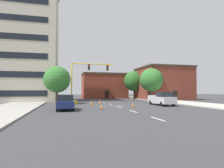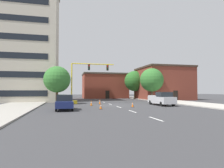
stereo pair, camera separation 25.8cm
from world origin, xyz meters
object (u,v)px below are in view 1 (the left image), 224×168
(traffic_cone_roadside_b, at_px, (101,107))
(traffic_cone_roadside_d, at_px, (92,103))
(tree_right_far, at_px, (134,81))
(traffic_signal_gantry, at_px, (78,91))
(traffic_cone_roadside_c, at_px, (133,105))
(pickup_truck_silver, at_px, (162,99))
(tree_left_near, at_px, (57,79))
(sedan_navy_near_left, at_px, (65,102))
(tree_right_mid, at_px, (151,80))
(traffic_cone_roadside_a, at_px, (100,102))

(traffic_cone_roadside_b, height_order, traffic_cone_roadside_d, traffic_cone_roadside_d)
(traffic_cone_roadside_d, bearing_deg, tree_right_far, 55.01)
(traffic_cone_roadside_b, relative_size, traffic_cone_roadside_d, 0.82)
(traffic_signal_gantry, bearing_deg, traffic_cone_roadside_c, -50.98)
(pickup_truck_silver, relative_size, traffic_cone_roadside_b, 8.69)
(tree_right_far, distance_m, tree_left_near, 23.81)
(sedan_navy_near_left, bearing_deg, tree_right_mid, 40.50)
(traffic_cone_roadside_c, bearing_deg, tree_right_mid, 56.20)
(sedan_navy_near_left, height_order, traffic_cone_roadside_a, sedan_navy_near_left)
(traffic_signal_gantry, height_order, traffic_cone_roadside_d, traffic_signal_gantry)
(sedan_navy_near_left, bearing_deg, traffic_cone_roadside_d, 54.78)
(traffic_cone_roadside_a, height_order, traffic_cone_roadside_c, traffic_cone_roadside_a)
(tree_left_near, relative_size, sedan_navy_near_left, 1.37)
(tree_left_near, bearing_deg, tree_right_mid, 15.08)
(pickup_truck_silver, bearing_deg, traffic_cone_roadside_d, 171.56)
(pickup_truck_silver, height_order, traffic_cone_roadside_b, pickup_truck_silver)
(pickup_truck_silver, bearing_deg, traffic_signal_gantry, 151.59)
(pickup_truck_silver, relative_size, traffic_cone_roadside_c, 8.01)
(tree_right_far, distance_m, traffic_cone_roadside_c, 24.87)
(traffic_signal_gantry, distance_m, tree_left_near, 3.81)
(tree_right_mid, distance_m, pickup_truck_silver, 12.53)
(traffic_cone_roadside_a, bearing_deg, traffic_signal_gantry, 149.60)
(tree_right_mid, distance_m, traffic_cone_roadside_a, 14.70)
(tree_right_far, height_order, tree_left_near, tree_right_far)
(pickup_truck_silver, height_order, traffic_cone_roadside_c, pickup_truck_silver)
(traffic_cone_roadside_c, bearing_deg, tree_right_far, 69.53)
(tree_right_far, relative_size, traffic_cone_roadside_a, 9.29)
(pickup_truck_silver, bearing_deg, tree_left_near, 157.61)
(tree_right_far, bearing_deg, traffic_signal_gantry, -136.53)
(pickup_truck_silver, xyz_separation_m, sedan_navy_near_left, (-13.95, -3.68, -0.09))
(tree_right_far, bearing_deg, traffic_cone_roadside_c, -110.47)
(tree_right_far, relative_size, tree_right_mid, 1.05)
(traffic_signal_gantry, distance_m, traffic_cone_roadside_d, 5.54)
(traffic_signal_gantry, relative_size, sedan_navy_near_left, 1.79)
(sedan_navy_near_left, xyz_separation_m, traffic_cone_roadside_a, (5.41, 8.14, -0.50))
(traffic_cone_roadside_d, bearing_deg, sedan_navy_near_left, -125.22)
(tree_left_near, xyz_separation_m, sedan_navy_near_left, (1.36, -9.98, -3.13))
(tree_right_far, xyz_separation_m, pickup_truck_silver, (-3.38, -21.04, -3.69))
(tree_left_near, height_order, traffic_cone_roadside_b, tree_left_near)
(pickup_truck_silver, distance_m, traffic_cone_roadside_d, 10.41)
(tree_right_mid, height_order, traffic_cone_roadside_d, tree_right_mid)
(traffic_cone_roadside_b, height_order, traffic_cone_roadside_c, traffic_cone_roadside_c)
(traffic_cone_roadside_d, bearing_deg, tree_right_mid, 35.26)
(tree_left_near, xyz_separation_m, traffic_cone_roadside_d, (5.03, -4.78, -3.64))
(traffic_cone_roadside_a, bearing_deg, sedan_navy_near_left, -123.62)
(traffic_cone_roadside_c, bearing_deg, pickup_truck_silver, 20.17)
(tree_right_mid, relative_size, traffic_cone_roadside_a, 8.82)
(tree_left_near, height_order, traffic_cone_roadside_d, tree_left_near)
(pickup_truck_silver, xyz_separation_m, traffic_cone_roadside_d, (-10.28, 1.52, -0.60))
(tree_right_far, bearing_deg, traffic_cone_roadside_b, -118.03)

